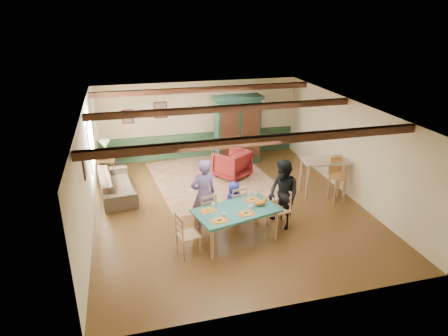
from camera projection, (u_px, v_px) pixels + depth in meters
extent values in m
plane|color=#4B2F15|center=(228.00, 206.00, 10.83)|extent=(8.00, 8.00, 0.00)
cube|color=beige|center=(199.00, 120.00, 13.91)|extent=(7.00, 0.02, 2.70)
cube|color=beige|center=(87.00, 173.00, 9.51)|extent=(0.02, 8.00, 2.70)
cube|color=beige|center=(349.00, 149.00, 11.14)|extent=(0.02, 8.00, 2.70)
cube|color=silver|center=(229.00, 109.00, 9.81)|extent=(7.00, 8.00, 0.02)
cube|color=#203B25|center=(199.00, 145.00, 14.23)|extent=(6.95, 0.03, 0.90)
cube|color=black|center=(260.00, 141.00, 7.78)|extent=(6.95, 0.16, 0.16)
cube|color=black|center=(225.00, 109.00, 10.21)|extent=(6.95, 0.16, 0.16)
cube|color=black|center=(204.00, 90.00, 12.54)|extent=(6.95, 0.16, 0.16)
imported|color=slate|center=(204.00, 195.00, 9.45)|extent=(0.74, 0.57, 1.79)
imported|color=black|center=(283.00, 195.00, 9.55)|extent=(0.83, 0.96, 1.71)
imported|color=#2A31A9|center=(234.00, 201.00, 9.96)|extent=(0.57, 0.44, 1.04)
cube|color=beige|center=(212.00, 178.00, 12.57)|extent=(3.88, 4.46, 0.01)
cube|color=#122E24|center=(237.00, 130.00, 13.49)|extent=(1.67, 0.75, 2.32)
imported|color=#4C0F13|center=(232.00, 164.00, 12.55)|extent=(1.33, 1.33, 0.88)
imported|color=#3F3327|center=(116.00, 184.00, 11.38)|extent=(1.11, 2.33, 0.66)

